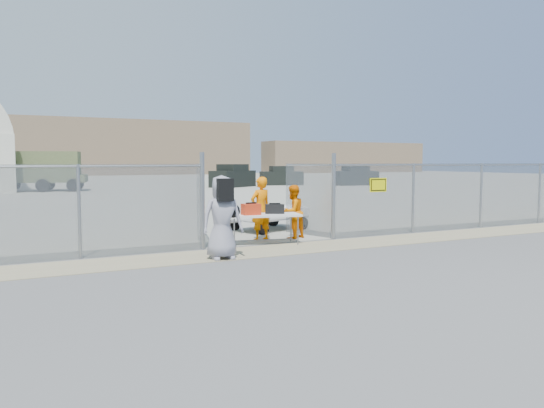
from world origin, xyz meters
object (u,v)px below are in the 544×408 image
security_worker_left (261,209)px  utility_trailer (268,218)px  security_worker_right (293,212)px  visitor (222,217)px  folding_table (264,229)px

security_worker_left → utility_trailer: (1.20, 1.90, -0.52)m
security_worker_right → utility_trailer: (0.20, 2.01, -0.40)m
visitor → security_worker_right: bearing=38.4°
folding_table → security_worker_left: bearing=82.6°
security_worker_right → utility_trailer: 2.06m
security_worker_left → folding_table: bearing=58.4°
security_worker_left → security_worker_right: size_ratio=1.16×
visitor → utility_trailer: size_ratio=0.61×
visitor → utility_trailer: (3.24, 4.13, -0.58)m
security_worker_right → visitor: size_ratio=0.81×
security_worker_right → visitor: (-3.05, -2.12, 0.19)m
security_worker_left → security_worker_right: (1.00, -0.11, -0.12)m
security_worker_right → visitor: visitor is taller
folding_table → visitor: (-1.79, -1.50, 0.56)m
folding_table → visitor: bearing=-128.1°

